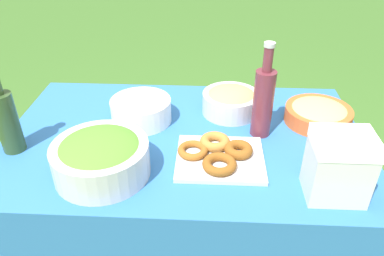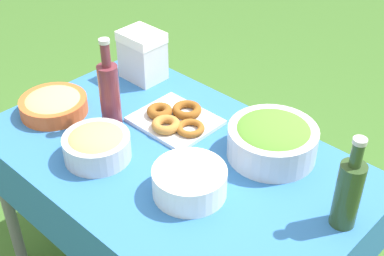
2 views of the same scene
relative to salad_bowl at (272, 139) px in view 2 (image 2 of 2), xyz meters
name	(u,v)px [view 2 (image 2 of 2)]	position (x,y,z in m)	size (l,w,h in m)	color
picnic_table	(174,176)	(0.26, 0.24, -0.17)	(1.39, 0.88, 0.78)	#2D6BB2
salad_bowl	(272,139)	(0.00, 0.00, 0.00)	(0.32, 0.32, 0.14)	silver
pasta_bowl	(53,104)	(0.80, 0.37, -0.03)	(0.27, 0.27, 0.08)	#E05B28
donut_platter	(175,119)	(0.39, 0.10, -0.05)	(0.33, 0.29, 0.05)	silver
plate_stack	(190,182)	(0.07, 0.35, -0.02)	(0.24, 0.24, 0.10)	white
olive_oil_bottle	(348,192)	(-0.36, 0.12, 0.06)	(0.08, 0.08, 0.32)	#2D4723
wine_bottle	(110,94)	(0.55, 0.28, 0.07)	(0.08, 0.08, 0.37)	maroon
bread_bowl	(97,145)	(0.44, 0.44, -0.02)	(0.24, 0.24, 0.11)	silver
cooler_box	(143,55)	(0.74, -0.06, 0.04)	(0.18, 0.14, 0.22)	silver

